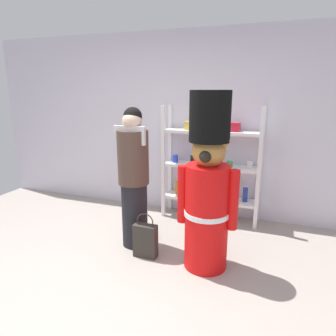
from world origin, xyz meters
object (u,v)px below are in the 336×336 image
object	(u,v)px
person_shopper	(134,177)
shopping_bag	(145,240)
teddy_bear_guard	(207,189)
merchandise_shelf	(211,164)

from	to	relation	value
person_shopper	shopping_bag	xyz separation A→B (m)	(0.23, -0.22, -0.64)
teddy_bear_guard	person_shopper	distance (m)	0.91
merchandise_shelf	person_shopper	distance (m)	1.26
person_shopper	teddy_bear_guard	bearing A→B (deg)	-10.99
merchandise_shelf	teddy_bear_guard	size ratio (longest dim) A/B	0.89
teddy_bear_guard	person_shopper	bearing A→B (deg)	169.01
merchandise_shelf	teddy_bear_guard	distance (m)	1.26
merchandise_shelf	shopping_bag	bearing A→B (deg)	-108.78
teddy_bear_guard	person_shopper	world-z (taller)	teddy_bear_guard
person_shopper	shopping_bag	world-z (taller)	person_shopper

